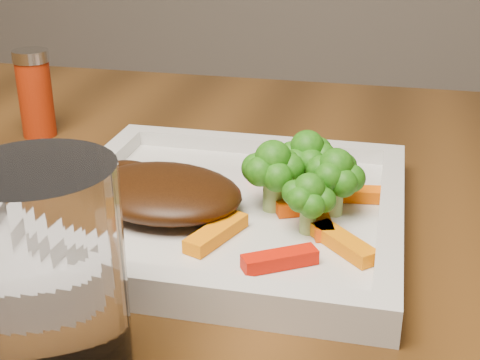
% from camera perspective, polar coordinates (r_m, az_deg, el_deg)
% --- Properties ---
extents(plate, '(0.27, 0.27, 0.01)m').
position_cam_1_polar(plate, '(0.53, -1.05, -2.96)').
color(plate, silver).
rests_on(plate, dining_table).
extents(steak, '(0.14, 0.12, 0.03)m').
position_cam_1_polar(steak, '(0.52, -6.51, -1.04)').
color(steak, '#381B08').
rests_on(steak, plate).
extents(broccoli_0, '(0.07, 0.07, 0.07)m').
position_cam_1_polar(broccoli_0, '(0.54, 5.73, 2.13)').
color(broccoli_0, '#136811').
rests_on(broccoli_0, plate).
extents(broccoli_1, '(0.07, 0.07, 0.06)m').
position_cam_1_polar(broccoli_1, '(0.51, 8.15, 0.39)').
color(broccoli_1, '#106512').
rests_on(broccoli_1, plate).
extents(broccoli_2, '(0.05, 0.05, 0.06)m').
position_cam_1_polar(broccoli_2, '(0.48, 5.90, -1.32)').
color(broccoli_2, '#207012').
rests_on(broccoli_2, plate).
extents(broccoli_3, '(0.06, 0.06, 0.06)m').
position_cam_1_polar(broccoli_3, '(0.51, 2.82, 0.59)').
color(broccoli_3, '#126310').
rests_on(broccoli_3, plate).
extents(carrot_0, '(0.05, 0.04, 0.01)m').
position_cam_1_polar(carrot_0, '(0.45, 3.41, -6.77)').
color(carrot_0, red).
rests_on(carrot_0, plate).
extents(carrot_1, '(0.05, 0.05, 0.01)m').
position_cam_1_polar(carrot_1, '(0.47, 8.84, -5.34)').
color(carrot_1, orange).
rests_on(carrot_1, plate).
extents(carrot_2, '(0.04, 0.06, 0.01)m').
position_cam_1_polar(carrot_2, '(0.48, -2.02, -4.54)').
color(carrot_2, orange).
rests_on(carrot_2, plate).
extents(carrot_3, '(0.06, 0.02, 0.01)m').
position_cam_1_polar(carrot_3, '(0.55, 9.71, -1.18)').
color(carrot_3, '#FF6304').
rests_on(carrot_3, plate).
extents(carrot_4, '(0.05, 0.05, 0.01)m').
position_cam_1_polar(carrot_4, '(0.58, 3.31, 0.76)').
color(carrot_4, red).
rests_on(carrot_4, plate).
extents(carrot_5, '(0.03, 0.05, 0.01)m').
position_cam_1_polar(carrot_5, '(0.50, 6.82, -3.43)').
color(carrot_5, '#FE5204').
rests_on(carrot_5, plate).
extents(carrot_6, '(0.05, 0.02, 0.01)m').
position_cam_1_polar(carrot_6, '(0.53, 5.18, -1.83)').
color(carrot_6, orange).
rests_on(carrot_6, plate).
extents(spice_shaker, '(0.04, 0.04, 0.09)m').
position_cam_1_polar(spice_shaker, '(0.74, -17.07, 7.06)').
color(spice_shaker, '#A02508').
rests_on(spice_shaker, dining_table).
extents(drinking_glass, '(0.10, 0.10, 0.12)m').
position_cam_1_polar(drinking_glass, '(0.37, -16.01, -7.60)').
color(drinking_glass, silver).
rests_on(drinking_glass, dining_table).
extents(carrot_7, '(0.05, 0.03, 0.01)m').
position_cam_1_polar(carrot_7, '(0.52, 5.77, -2.30)').
color(carrot_7, '#F24703').
rests_on(carrot_7, plate).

